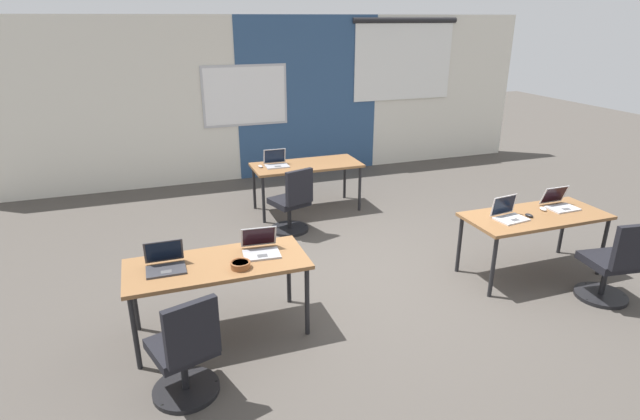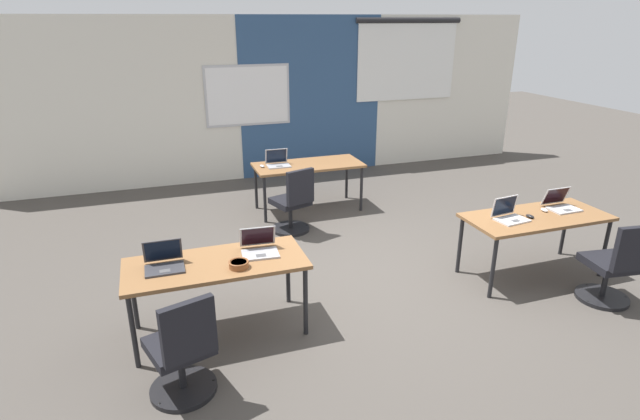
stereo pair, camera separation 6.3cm
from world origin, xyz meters
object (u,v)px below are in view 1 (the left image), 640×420
Objects in this scene: desk_near_left at (218,269)px; laptop_near_right_inner at (509,214)px; laptop_near_left_inner at (261,248)px; chair_far_left at (292,206)px; mouse_near_right_inner at (529,215)px; laptop_far_left at (276,162)px; laptop_near_right_end at (560,204)px; chair_near_right_end at (612,268)px; chair_near_left_end at (186,356)px; laptop_near_left_end at (165,263)px; mouse_far_left at (260,166)px; mouse_near_right_end at (543,209)px; desk_far_center at (307,168)px; snack_bowl at (240,264)px; desk_near_right at (535,219)px.

desk_near_left is 4.43× the size of laptop_near_right_inner.
laptop_near_left_inner is 0.38× the size of chair_far_left.
laptop_near_right_inner is 0.39× the size of chair_far_left.
laptop_far_left is (-2.08, 2.88, 0.03)m from mouse_near_right_inner.
laptop_near_left_inner is at bearing 179.20° from laptop_near_right_end.
chair_near_right_end is at bearing 114.15° from chair_far_left.
chair_near_right_end and chair_near_left_end have the same top height.
laptop_near_left_end reaches higher than laptop_near_right_end.
mouse_far_left is (1.06, 2.85, 0.08)m from desk_near_left.
laptop_near_left_inner is at bearing -179.80° from mouse_near_right_end.
chair_far_left is 2.77× the size of laptop_near_left_end.
chair_far_left is (1.29, 2.04, -0.28)m from desk_near_left.
laptop_near_right_inner reaches higher than laptop_near_right_end.
laptop_far_left reaches higher than laptop_near_left_end.
laptop_near_left_end reaches higher than chair_near_right_end.
mouse_far_left is at bearing 176.16° from desk_far_center.
laptop_near_left_inner is (-1.34, -2.73, 0.11)m from desk_far_center.
desk_near_left is 2.43m from chair_far_left.
laptop_near_left_inner is at bearing 45.55° from snack_bowl.
laptop_near_left_inner reaches higher than mouse_far_left.
mouse_near_right_end is 0.97× the size of mouse_far_left.
chair_near_right_end is at bearing -10.22° from laptop_near_left_end.
mouse_near_right_inner is 3.85m from chair_near_left_end.
mouse_near_right_end is (-0.24, -0.01, -0.03)m from laptop_near_right_end.
laptop_far_left is (-0.45, 0.05, 0.11)m from desk_far_center.
chair_far_left is at bearing 135.13° from mouse_near_right_inner.
chair_near_right_end is 2.55× the size of laptop_near_right_inner.
desk_near_left is at bearing -3.82° from laptop_near_left_end.
chair_far_left is 1.00× the size of chair_near_left_end.
chair_near_left_end is (-3.51, -0.80, -0.39)m from laptop_near_right_inner.
mouse_near_right_end is at bearing 4.12° from snack_bowl.
chair_near_right_end is (0.18, -0.85, -0.36)m from mouse_near_right_end.
laptop_far_left is at bearing 115.33° from laptop_near_right_inner.
snack_bowl is (0.56, 0.62, 0.38)m from chair_near_left_end.
laptop_near_left_inner reaches higher than mouse_near_right_end.
laptop_far_left is (-2.60, 2.76, 0.00)m from laptop_near_right_end.
laptop_near_right_inner is 3.31× the size of mouse_near_right_inner.
mouse_near_right_inner is 3.20m from snack_bowl.
snack_bowl is at bearing -106.35° from mouse_far_left.
laptop_near_left_end is (-1.73, -2.01, 0.39)m from chair_far_left.
laptop_near_right_end reaches higher than chair_near_left_end.
laptop_near_right_end is 0.95m from chair_near_right_end.
mouse_near_right_end is 0.32× the size of laptop_far_left.
laptop_near_right_end is 3.96m from mouse_far_left.
chair_far_left is 2.51m from snack_bowl.
snack_bowl is (-1.57, -2.97, 0.10)m from desk_far_center.
chair_far_left reaches higher than desk_near_right.
chair_near_left_end is at bearing -168.45° from desk_near_right.
desk_near_left is 1.74× the size of chair_far_left.
chair_near_right_end is at bearing -78.08° from mouse_near_right_end.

